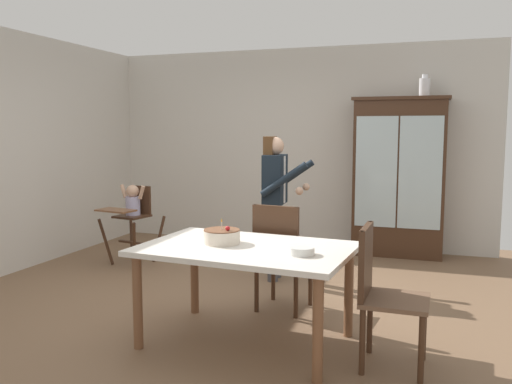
{
  "coord_description": "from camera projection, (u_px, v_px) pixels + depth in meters",
  "views": [
    {
      "loc": [
        1.86,
        -4.54,
        1.6
      ],
      "look_at": [
        0.08,
        0.7,
        0.95
      ],
      "focal_mm": 37.3,
      "sensor_mm": 36.0,
      "label": 1
    }
  ],
  "objects": [
    {
      "name": "ground_plane",
      "position": [
        224.0,
        299.0,
        5.05
      ],
      "size": [
        6.24,
        6.24,
        0.0
      ],
      "primitive_type": "plane",
      "color": "brown"
    },
    {
      "name": "wall_back",
      "position": [
        295.0,
        148.0,
        7.37
      ],
      "size": [
        5.32,
        0.06,
        2.7
      ],
      "primitive_type": "cube",
      "color": "beige",
      "rests_on": "ground_plane"
    },
    {
      "name": "china_cabinet",
      "position": [
        399.0,
        177.0,
        6.71
      ],
      "size": [
        1.17,
        0.48,
        2.0
      ],
      "color": "#422819",
      "rests_on": "ground_plane"
    },
    {
      "name": "ceramic_vase",
      "position": [
        425.0,
        87.0,
        6.49
      ],
      "size": [
        0.13,
        0.13,
        0.27
      ],
      "color": "white",
      "rests_on": "china_cabinet"
    },
    {
      "name": "high_chair_with_toddler",
      "position": [
        132.0,
        209.0,
        6.34
      ],
      "size": [
        0.67,
        0.76,
        0.95
      ],
      "rotation": [
        0.0,
        0.0,
        -0.18
      ],
      "color": "#422819",
      "rests_on": "ground_plane"
    },
    {
      "name": "adult_person",
      "position": [
        276.0,
        190.0,
        5.61
      ],
      "size": [
        0.52,
        0.5,
        1.53
      ],
      "rotation": [
        0.0,
        0.0,
        1.63
      ],
      "color": "#47474C",
      "rests_on": "ground_plane"
    },
    {
      "name": "dining_table",
      "position": [
        246.0,
        258.0,
        3.96
      ],
      "size": [
        1.62,
        1.13,
        0.74
      ],
      "color": "silver",
      "rests_on": "ground_plane"
    },
    {
      "name": "birthday_cake",
      "position": [
        222.0,
        236.0,
        4.04
      ],
      "size": [
        0.28,
        0.28,
        0.19
      ],
      "color": "beige",
      "rests_on": "dining_table"
    },
    {
      "name": "serving_bowl",
      "position": [
        301.0,
        251.0,
        3.68
      ],
      "size": [
        0.18,
        0.18,
        0.05
      ],
      "primitive_type": "cylinder",
      "color": "silver",
      "rests_on": "dining_table"
    },
    {
      "name": "dining_chair_far_side",
      "position": [
        280.0,
        250.0,
        4.63
      ],
      "size": [
        0.49,
        0.49,
        0.96
      ],
      "rotation": [
        0.0,
        0.0,
        3.03
      ],
      "color": "#422819",
      "rests_on": "ground_plane"
    },
    {
      "name": "dining_chair_right_end",
      "position": [
        380.0,
        286.0,
        3.58
      ],
      "size": [
        0.45,
        0.45,
        0.96
      ],
      "rotation": [
        0.0,
        0.0,
        1.56
      ],
      "color": "#422819",
      "rests_on": "ground_plane"
    }
  ]
}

